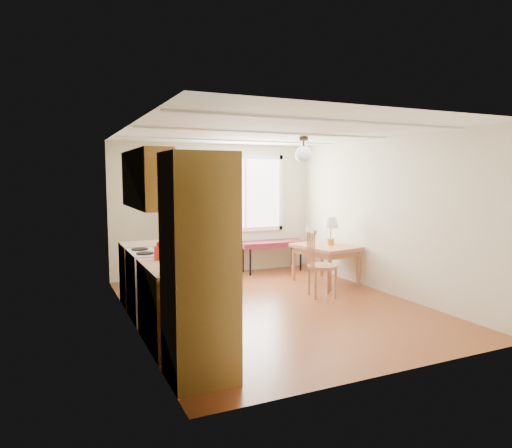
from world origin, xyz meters
TOP-DOWN VIEW (x-y plane):
  - room_shell at (0.00, 0.00)m, footprint 4.60×5.60m
  - kitchen_run at (-1.72, -0.63)m, footprint 0.65×3.40m
  - window_unit at (0.60, 2.47)m, footprint 1.64×0.05m
  - pendant_light at (0.70, 0.40)m, footprint 0.26×0.26m
  - refrigerator at (-0.35, 2.12)m, footprint 0.80×0.80m
  - bench at (1.07, 2.22)m, footprint 1.34×0.57m
  - dining_table at (1.48, 0.93)m, footprint 0.98×1.20m
  - chair at (0.82, 0.18)m, footprint 0.50×0.50m
  - table_lamp at (1.57, 0.91)m, footprint 0.29×0.29m
  - coffee_maker at (-1.72, -1.32)m, footprint 0.23×0.28m
  - kettle at (-1.77, -0.46)m, footprint 0.11×0.11m

SIDE VIEW (x-z plane):
  - bench at x=1.07m, z-range 0.24..0.84m
  - dining_table at x=1.48m, z-range 0.24..0.91m
  - chair at x=0.82m, z-range 0.08..1.15m
  - kitchen_run at x=-1.72m, z-range -0.26..1.94m
  - refrigerator at x=-0.35m, z-range 0.00..1.78m
  - kettle at x=-1.77m, z-range 0.88..1.10m
  - coffee_maker at x=-1.72m, z-range 0.85..1.22m
  - table_lamp at x=1.57m, z-range 0.79..1.29m
  - room_shell at x=0.00m, z-range -0.06..2.56m
  - window_unit at x=0.60m, z-range 0.79..2.31m
  - pendant_light at x=0.70m, z-range 2.04..2.44m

